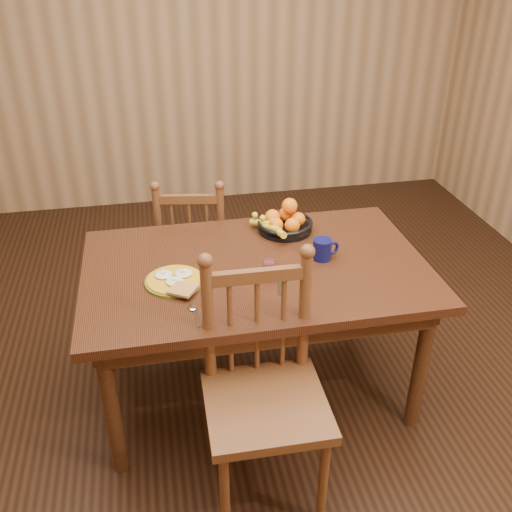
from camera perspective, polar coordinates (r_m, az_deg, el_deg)
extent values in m
cube|color=black|center=(3.12, 0.00, -12.89)|extent=(4.50, 5.00, 0.01)
cube|color=brown|center=(4.83, -6.11, 20.67)|extent=(4.50, 0.01, 2.70)
cube|color=black|center=(2.68, 0.00, -1.34)|extent=(1.60, 1.00, 0.04)
cube|color=black|center=(3.07, -1.51, 1.50)|extent=(1.40, 0.04, 0.10)
cube|color=black|center=(2.38, 1.96, -8.01)|extent=(1.40, 0.04, 0.10)
cube|color=black|center=(2.92, 14.00, -1.11)|extent=(0.04, 0.84, 0.10)
cube|color=black|center=(2.70, -15.24, -4.14)|extent=(0.04, 0.84, 0.10)
cylinder|color=black|center=(2.57, -14.22, -14.69)|extent=(0.07, 0.07, 0.70)
cylinder|color=black|center=(2.80, 16.13, -10.64)|extent=(0.07, 0.07, 0.70)
cylinder|color=black|center=(3.19, -13.89, -4.64)|extent=(0.07, 0.07, 0.70)
cylinder|color=black|center=(3.38, 10.41, -2.10)|extent=(0.07, 0.07, 0.70)
cube|color=#532C19|center=(3.46, -6.16, 0.56)|extent=(0.48, 0.47, 0.04)
cylinder|color=#532C19|center=(3.70, -3.15, -1.20)|extent=(0.03, 0.03, 0.41)
cylinder|color=#532C19|center=(3.73, -8.45, -1.26)|extent=(0.03, 0.03, 0.41)
cylinder|color=#532C19|center=(3.43, -3.27, -4.01)|extent=(0.03, 0.03, 0.41)
cylinder|color=#532C19|center=(3.46, -8.99, -4.05)|extent=(0.03, 0.03, 0.41)
cylinder|color=#532C19|center=(3.17, -3.52, 2.90)|extent=(0.04, 0.04, 0.50)
cylinder|color=#532C19|center=(3.20, -9.69, 2.79)|extent=(0.04, 0.04, 0.50)
cylinder|color=#532C19|center=(3.20, -6.57, 2.09)|extent=(0.02, 0.02, 0.38)
cube|color=#532C19|center=(3.11, -6.81, 5.67)|extent=(0.34, 0.09, 0.05)
cube|color=#532C19|center=(2.32, 1.03, -14.74)|extent=(0.48, 0.46, 0.04)
cylinder|color=#532C19|center=(2.37, -3.13, -22.79)|extent=(0.04, 0.04, 0.47)
cylinder|color=#532C19|center=(2.43, 6.73, -21.38)|extent=(0.04, 0.04, 0.47)
cylinder|color=#532C19|center=(2.61, -4.22, -16.41)|extent=(0.04, 0.04, 0.47)
cylinder|color=#532C19|center=(2.66, 4.46, -15.33)|extent=(0.04, 0.04, 0.47)
cylinder|color=#532C19|center=(2.27, -4.79, -6.63)|extent=(0.05, 0.05, 0.56)
cylinder|color=#532C19|center=(2.33, 4.85, -5.62)|extent=(0.05, 0.05, 0.56)
cylinder|color=#532C19|center=(2.32, 0.09, -7.22)|extent=(0.02, 0.02, 0.43)
cube|color=#532C19|center=(2.18, 0.10, -2.00)|extent=(0.39, 0.04, 0.05)
cylinder|color=#59601E|center=(2.56, -8.16, -2.49)|extent=(0.26, 0.26, 0.01)
cylinder|color=#C38D19|center=(2.56, -8.17, -2.36)|extent=(0.24, 0.24, 0.01)
ellipsoid|color=silver|center=(2.58, -9.24, -1.84)|extent=(0.08, 0.08, 0.01)
cube|color=#F2E08C|center=(2.58, -9.26, -1.64)|extent=(0.02, 0.02, 0.01)
ellipsoid|color=silver|center=(2.58, -7.24, -1.71)|extent=(0.08, 0.08, 0.01)
cube|color=#F2E08C|center=(2.58, -7.26, -1.50)|extent=(0.02, 0.02, 0.01)
ellipsoid|color=silver|center=(2.53, -8.14, -2.51)|extent=(0.08, 0.08, 0.01)
cube|color=#F2E08C|center=(2.52, -8.16, -2.30)|extent=(0.02, 0.02, 0.01)
cube|color=brown|center=(2.47, -7.33, -3.34)|extent=(0.14, 0.14, 0.01)
cube|color=silver|center=(2.51, 2.40, -3.01)|extent=(0.04, 0.14, 0.00)
cube|color=silver|center=(2.58, 2.23, -1.97)|extent=(0.04, 0.05, 0.00)
cube|color=silver|center=(2.32, -5.84, -6.19)|extent=(0.01, 0.12, 0.00)
ellipsoid|color=silver|center=(2.38, -6.39, -5.16)|extent=(0.03, 0.04, 0.01)
cylinder|color=#0B0D3F|center=(2.71, 6.62, 0.68)|extent=(0.09, 0.09, 0.10)
torus|color=#0B0D3F|center=(2.73, 7.67, 0.78)|extent=(0.07, 0.04, 0.07)
cylinder|color=black|center=(2.69, 6.68, 1.53)|extent=(0.08, 0.08, 0.00)
cylinder|color=silver|center=(2.54, 1.30, -1.43)|extent=(0.06, 0.06, 0.09)
cylinder|color=maroon|center=(2.55, 1.30, -1.56)|extent=(0.05, 0.05, 0.07)
cylinder|color=black|center=(2.98, 2.90, 2.77)|extent=(0.28, 0.28, 0.02)
torus|color=black|center=(2.96, 2.91, 3.37)|extent=(0.29, 0.29, 0.02)
cylinder|color=black|center=(2.98, 2.89, 2.63)|extent=(0.10, 0.10, 0.01)
sphere|color=orange|center=(2.97, 4.23, 3.69)|extent=(0.07, 0.07, 0.07)
sphere|color=orange|center=(3.02, 3.03, 4.21)|extent=(0.08, 0.08, 0.08)
sphere|color=orange|center=(2.98, 1.67, 3.90)|extent=(0.08, 0.08, 0.08)
sphere|color=orange|center=(2.91, 2.02, 3.13)|extent=(0.07, 0.07, 0.07)
sphere|color=orange|center=(2.90, 3.66, 3.07)|extent=(0.08, 0.08, 0.08)
sphere|color=orange|center=(2.96, 3.38, 5.03)|extent=(0.08, 0.08, 0.08)
cylinder|color=yellow|center=(2.91, 1.37, 2.88)|extent=(0.10, 0.17, 0.07)
cylinder|color=yellow|center=(2.95, 0.79, 3.28)|extent=(0.14, 0.15, 0.07)
cylinder|color=yellow|center=(2.87, 2.17, 2.48)|extent=(0.06, 0.18, 0.07)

